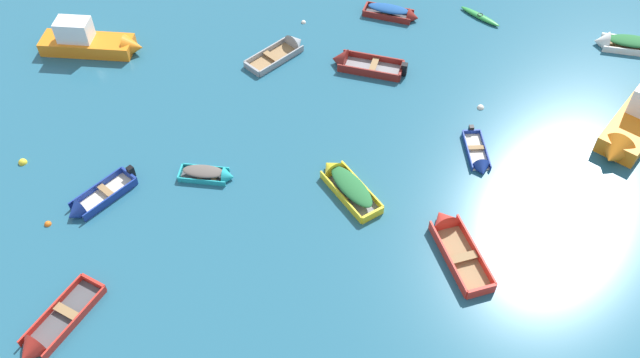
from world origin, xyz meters
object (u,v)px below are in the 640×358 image
object	(u,v)px
motor_launch_orange_far_right	(638,120)
mooring_buoy_between_boats_left	(23,163)
rowboat_deep_blue_far_back	(479,161)
rowboat_white_far_left	(621,43)
rowboat_maroon_near_camera	(397,13)
rowboat_turquoise_outer_left	(213,174)
rowboat_red_cluster_outer	(44,338)
rowboat_grey_cluster_inner	(288,48)
mooring_buoy_near_foreground	(48,224)
rowboat_deep_blue_center	(90,203)
mooring_buoy_between_boats_right	(480,108)
rowboat_yellow_foreground_center	(344,181)
kayak_green_near_left	(480,16)
rowboat_maroon_midfield_left	(355,63)
mooring_buoy_midfield	(304,23)
motor_launch_orange_near_right	(93,42)
rowboat_red_back_row_left	(451,236)

from	to	relation	value
motor_launch_orange_far_right	mooring_buoy_between_boats_left	world-z (taller)	motor_launch_orange_far_right
motor_launch_orange_far_right	rowboat_deep_blue_far_back	size ratio (longest dim) A/B	2.04
rowboat_white_far_left	mooring_buoy_between_boats_left	world-z (taller)	rowboat_white_far_left
rowboat_maroon_near_camera	rowboat_turquoise_outer_left	world-z (taller)	rowboat_maroon_near_camera
rowboat_red_cluster_outer	motor_launch_orange_far_right	xyz separation A→B (m)	(29.58, 6.46, 0.59)
rowboat_grey_cluster_inner	mooring_buoy_near_foreground	world-z (taller)	rowboat_grey_cluster_inner
rowboat_deep_blue_center	mooring_buoy_between_boats_right	bearing A→B (deg)	8.01
rowboat_yellow_foreground_center	rowboat_maroon_near_camera	bearing A→B (deg)	64.12
rowboat_maroon_near_camera	rowboat_grey_cluster_inner	distance (m)	7.54
rowboat_white_far_left	kayak_green_near_left	bearing A→B (deg)	147.93
kayak_green_near_left	mooring_buoy_between_boats_left	distance (m)	28.05
rowboat_yellow_foreground_center	motor_launch_orange_far_right	world-z (taller)	motor_launch_orange_far_right
rowboat_maroon_near_camera	rowboat_yellow_foreground_center	bearing A→B (deg)	-115.88
rowboat_maroon_near_camera	rowboat_maroon_midfield_left	world-z (taller)	rowboat_maroon_midfield_left
rowboat_red_cluster_outer	rowboat_yellow_foreground_center	bearing A→B (deg)	22.51
rowboat_grey_cluster_inner	mooring_buoy_between_boats_right	size ratio (longest dim) A/B	10.81
rowboat_red_cluster_outer	mooring_buoy_midfield	distance (m)	24.16
kayak_green_near_left	mooring_buoy_between_boats_left	xyz separation A→B (m)	(-27.08, -7.29, -0.13)
rowboat_white_far_left	mooring_buoy_near_foreground	world-z (taller)	rowboat_white_far_left
rowboat_grey_cluster_inner	motor_launch_orange_near_right	bearing A→B (deg)	168.72
mooring_buoy_between_boats_left	rowboat_yellow_foreground_center	bearing A→B (deg)	-16.98
rowboat_red_back_row_left	mooring_buoy_midfield	xyz separation A→B (m)	(-3.52, 17.86, -0.24)
mooring_buoy_midfield	mooring_buoy_between_boats_right	xyz separation A→B (m)	(8.05, -9.70, 0.00)
rowboat_white_far_left	rowboat_red_back_row_left	distance (m)	18.69
motor_launch_orange_near_right	rowboat_grey_cluster_inner	bearing A→B (deg)	-11.28
rowboat_maroon_near_camera	mooring_buoy_between_boats_right	world-z (taller)	rowboat_maroon_near_camera
rowboat_white_far_left	rowboat_yellow_foreground_center	world-z (taller)	rowboat_white_far_left
mooring_buoy_between_boats_left	mooring_buoy_between_boats_right	bearing A→B (deg)	-1.63
kayak_green_near_left	mooring_buoy_midfield	xyz separation A→B (m)	(-10.98, 1.73, -0.13)
motor_launch_orange_near_right	mooring_buoy_near_foreground	xyz separation A→B (m)	(-1.88, -13.00, -0.67)
rowboat_maroon_near_camera	rowboat_maroon_midfield_left	bearing A→B (deg)	-131.36
rowboat_maroon_near_camera	kayak_green_near_left	bearing A→B (deg)	-12.21
rowboat_red_back_row_left	mooring_buoy_between_boats_left	distance (m)	21.53
rowboat_maroon_midfield_left	mooring_buoy_between_boats_right	distance (m)	7.67
kayak_green_near_left	rowboat_red_back_row_left	world-z (taller)	rowboat_red_back_row_left
kayak_green_near_left	mooring_buoy_between_boats_right	size ratio (longest dim) A/B	7.23
motor_launch_orange_near_right	rowboat_red_cluster_outer	size ratio (longest dim) A/B	1.54
rowboat_deep_blue_center	rowboat_white_far_left	world-z (taller)	rowboat_white_far_left
mooring_buoy_between_boats_right	rowboat_red_back_row_left	bearing A→B (deg)	-119.00
rowboat_yellow_foreground_center	motor_launch_orange_far_right	bearing A→B (deg)	2.75
rowboat_white_far_left	mooring_buoy_between_boats_right	world-z (taller)	rowboat_white_far_left
motor_launch_orange_near_right	rowboat_maroon_midfield_left	distance (m)	15.51
rowboat_red_cluster_outer	rowboat_white_far_left	xyz separation A→B (m)	(32.43, 13.27, 0.13)
kayak_green_near_left	mooring_buoy_near_foreground	bearing A→B (deg)	-155.58
mooring_buoy_midfield	mooring_buoy_between_boats_right	bearing A→B (deg)	-50.33
rowboat_grey_cluster_inner	rowboat_deep_blue_far_back	bearing A→B (deg)	-54.18
rowboat_maroon_midfield_left	rowboat_red_back_row_left	bearing A→B (deg)	-83.88
rowboat_maroon_midfield_left	mooring_buoy_near_foreground	xyz separation A→B (m)	(-16.72, -8.50, -0.23)
rowboat_deep_blue_center	rowboat_turquoise_outer_left	size ratio (longest dim) A/B	1.21
rowboat_grey_cluster_inner	rowboat_red_back_row_left	bearing A→B (deg)	-72.03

